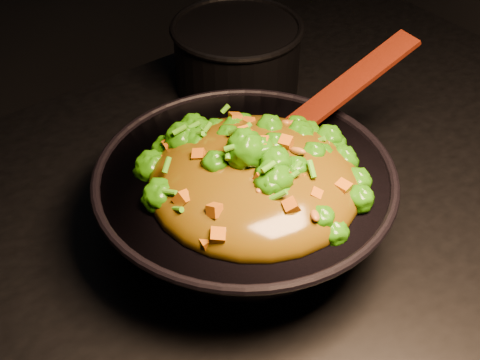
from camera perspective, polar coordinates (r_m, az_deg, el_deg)
wok at (r=0.87m, az=0.40°, el=-2.19°), size 0.48×0.48×0.10m
stir_fry at (r=0.79m, az=1.26°, el=2.00°), size 0.34×0.34×0.09m
spatula at (r=0.91m, az=8.49°, el=7.44°), size 0.24×0.06×0.10m
back_pot at (r=1.15m, az=-0.25°, el=10.50°), size 0.24×0.24×0.12m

